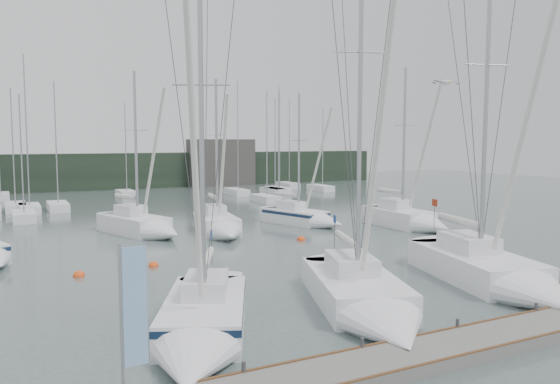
# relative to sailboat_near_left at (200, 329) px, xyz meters

# --- Properties ---
(ground) EXTENTS (160.00, 160.00, 0.00)m
(ground) POSITION_rel_sailboat_near_left_xyz_m (6.11, 0.71, -0.58)
(ground) COLOR #4C5C59
(ground) RESTS_ON ground
(dock) EXTENTS (24.00, 2.00, 0.40)m
(dock) POSITION_rel_sailboat_near_left_xyz_m (6.11, -4.29, -0.38)
(dock) COLOR #60605C
(dock) RESTS_ON ground
(far_treeline) EXTENTS (90.00, 4.00, 5.00)m
(far_treeline) POSITION_rel_sailboat_near_left_xyz_m (6.11, 62.71, 1.92)
(far_treeline) COLOR black
(far_treeline) RESTS_ON ground
(far_building_right) EXTENTS (10.00, 3.00, 7.00)m
(far_building_right) POSITION_rel_sailboat_near_left_xyz_m (24.11, 60.71, 2.92)
(far_building_right) COLOR #423F3D
(far_building_right) RESTS_ON ground
(mast_forest) EXTENTS (54.62, 23.95, 14.73)m
(mast_forest) POSITION_rel_sailboat_near_left_xyz_m (2.85, 42.86, -0.10)
(mast_forest) COLOR white
(mast_forest) RESTS_ON ground
(sailboat_near_left) EXTENTS (6.27, 9.33, 14.66)m
(sailboat_near_left) POSITION_rel_sailboat_near_left_xyz_m (0.00, 0.00, 0.00)
(sailboat_near_left) COLOR white
(sailboat_near_left) RESTS_ON ground
(sailboat_near_center) EXTENTS (6.43, 10.54, 17.49)m
(sailboat_near_center) POSITION_rel_sailboat_near_left_xyz_m (6.64, -0.29, -0.00)
(sailboat_near_center) COLOR white
(sailboat_near_center) RESTS_ON ground
(sailboat_near_right) EXTENTS (5.99, 11.54, 17.47)m
(sailboat_near_right) POSITION_rel_sailboat_near_left_xyz_m (14.33, 0.09, 0.05)
(sailboat_near_right) COLOR white
(sailboat_near_right) RESTS_ON ground
(sailboat_mid_b) EXTENTS (5.23, 8.69, 12.59)m
(sailboat_mid_b) POSITION_rel_sailboat_near_left_xyz_m (3.47, 21.94, 0.04)
(sailboat_mid_b) COLOR white
(sailboat_mid_b) RESTS_ON ground
(sailboat_mid_c) EXTENTS (3.61, 7.92, 11.98)m
(sailboat_mid_c) POSITION_rel_sailboat_near_left_xyz_m (8.20, 19.56, 0.03)
(sailboat_mid_c) COLOR white
(sailboat_mid_c) RESTS_ON ground
(sailboat_mid_d) EXTENTS (4.65, 8.08, 11.40)m
(sailboat_mid_d) POSITION_rel_sailboat_near_left_xyz_m (16.18, 20.91, -0.01)
(sailboat_mid_d) COLOR white
(sailboat_mid_d) RESTS_ON ground
(sailboat_mid_e) EXTENTS (2.85, 8.39, 13.32)m
(sailboat_mid_e) POSITION_rel_sailboat_near_left_xyz_m (22.53, 15.69, 0.06)
(sailboat_mid_e) COLOR white
(sailboat_mid_e) RESTS_ON ground
(buoy_a) EXTENTS (0.55, 0.55, 0.55)m
(buoy_a) POSITION_rel_sailboat_near_left_xyz_m (1.51, 12.22, -0.58)
(buoy_a) COLOR #F44B15
(buoy_a) RESTS_ON ground
(buoy_b) EXTENTS (0.58, 0.58, 0.58)m
(buoy_b) POSITION_rel_sailboat_near_left_xyz_m (12.47, 15.35, -0.58)
(buoy_b) COLOR #F44B15
(buoy_b) RESTS_ON ground
(buoy_c) EXTENTS (0.59, 0.59, 0.59)m
(buoy_c) POSITION_rel_sailboat_near_left_xyz_m (-2.38, 11.76, -0.58)
(buoy_c) COLOR #F44B15
(buoy_c) RESTS_ON ground
(dock_banner) EXTENTS (0.63, 0.08, 4.13)m
(dock_banner) POSITION_rel_sailboat_near_left_xyz_m (-3.19, -4.58, 2.26)
(dock_banner) COLOR #9B9EA3
(dock_banner) RESTS_ON dock
(seagull) EXTENTS (1.00, 0.47, 0.20)m
(seagull) POSITION_rel_sailboat_near_left_xyz_m (9.15, -1.39, 8.36)
(seagull) COLOR white
(seagull) RESTS_ON ground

